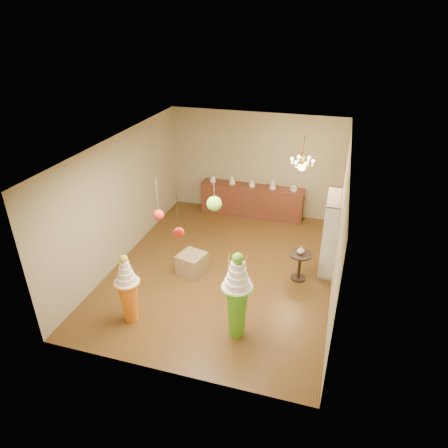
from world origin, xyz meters
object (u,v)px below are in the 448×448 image
(pedestal_green, at_px, (237,301))
(sideboard, at_px, (252,200))
(pedestal_orange, at_px, (129,295))
(round_table, at_px, (300,262))

(pedestal_green, bearing_deg, sideboard, 99.75)
(pedestal_green, bearing_deg, pedestal_orange, -174.48)
(pedestal_orange, relative_size, sideboard, 0.49)
(round_table, bearing_deg, pedestal_green, -113.27)
(sideboard, bearing_deg, round_table, -58.56)
(pedestal_green, distance_m, sideboard, 5.07)
(pedestal_green, distance_m, round_table, 2.32)
(pedestal_orange, bearing_deg, sideboard, 76.63)
(pedestal_green, xyz_separation_m, round_table, (0.91, 2.11, -0.34))
(sideboard, height_order, round_table, sideboard)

